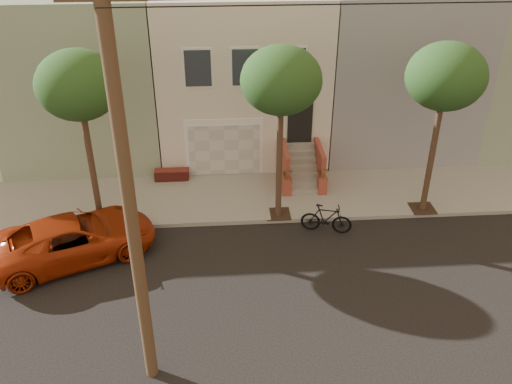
{
  "coord_description": "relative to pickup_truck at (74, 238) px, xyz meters",
  "views": [
    {
      "loc": [
        -1.05,
        -13.09,
        10.96
      ],
      "look_at": [
        0.11,
        3.0,
        1.65
      ],
      "focal_mm": 38.09,
      "sensor_mm": 36.0,
      "label": 1
    }
  ],
  "objects": [
    {
      "name": "house_row",
      "position": [
        5.97,
        9.22,
        2.91
      ],
      "size": [
        33.1,
        11.7,
        7.0
      ],
      "color": "beige",
      "rests_on": "sidewalk"
    },
    {
      "name": "motorcycle",
      "position": [
        8.57,
        0.89,
        -0.19
      ],
      "size": [
        1.89,
        0.98,
        1.09
      ],
      "primitive_type": "imported",
      "rotation": [
        0.0,
        0.0,
        1.3
      ],
      "color": "black",
      "rests_on": "ground"
    },
    {
      "name": "tree_right",
      "position": [
        12.47,
        1.93,
        4.52
      ],
      "size": [
        2.7,
        2.57,
        6.3
      ],
      "color": "#2D2116",
      "rests_on": "sidewalk"
    },
    {
      "name": "pickup_truck",
      "position": [
        0.0,
        0.0,
        0.0
      ],
      "size": [
        5.83,
        4.34,
        1.47
      ],
      "primitive_type": "imported",
      "rotation": [
        0.0,
        0.0,
        1.98
      ],
      "color": "#9F2C0D",
      "rests_on": "ground"
    },
    {
      "name": "ground",
      "position": [
        5.97,
        -1.97,
        -0.74
      ],
      "size": [
        90.0,
        90.0,
        0.0
      ],
      "primitive_type": "plane",
      "color": "black",
      "rests_on": "ground"
    },
    {
      "name": "tree_mid",
      "position": [
        6.97,
        1.93,
        4.52
      ],
      "size": [
        2.7,
        2.57,
        6.3
      ],
      "color": "#2D2116",
      "rests_on": "sidewalk"
    },
    {
      "name": "tree_left",
      "position": [
        0.47,
        1.93,
        4.52
      ],
      "size": [
        2.7,
        2.57,
        6.3
      ],
      "color": "#2D2116",
      "rests_on": "sidewalk"
    },
    {
      "name": "sidewalk",
      "position": [
        5.97,
        3.38,
        -0.66
      ],
      "size": [
        40.0,
        3.7,
        0.15
      ],
      "primitive_type": "cube",
      "color": "#99978B",
      "rests_on": "ground"
    }
  ]
}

